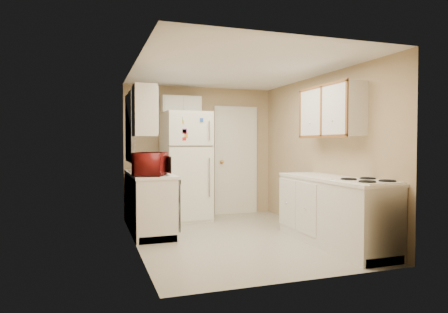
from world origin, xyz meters
name	(u,v)px	position (x,y,z in m)	size (l,w,h in m)	color
floor	(235,238)	(0.00, 0.00, 0.00)	(3.80, 3.80, 0.00)	#B9B39F
ceiling	(235,69)	(0.00, 0.00, 2.40)	(3.80, 3.80, 0.00)	white
wall_left	(135,155)	(-1.40, 0.00, 1.20)	(3.80, 3.80, 0.00)	tan
wall_right	(321,153)	(1.40, 0.00, 1.20)	(3.80, 3.80, 0.00)	tan
wall_back	(200,152)	(0.00, 1.90, 1.20)	(2.80, 2.80, 0.00)	tan
wall_front	(303,159)	(0.00, -1.90, 1.20)	(2.80, 2.80, 0.00)	tan
left_counter	(149,201)	(-1.10, 0.90, 0.45)	(0.60, 1.80, 0.90)	silver
dishwasher	(175,203)	(-0.81, 0.30, 0.49)	(0.03, 0.58, 0.72)	black
sink	(147,174)	(-1.10, 1.05, 0.86)	(0.54, 0.74, 0.16)	gray
microwave	(151,165)	(-1.15, 0.33, 1.05)	(0.33, 0.59, 0.39)	maroon
soap_bottle	(142,165)	(-1.15, 1.26, 1.00)	(0.08, 0.08, 0.18)	white
window_blinds	(130,128)	(-1.36, 1.05, 1.60)	(0.10, 0.98, 1.08)	silver
upper_cabinet_left	(144,111)	(-1.25, 0.22, 1.80)	(0.30, 0.45, 0.70)	silver
refrigerator	(186,166)	(-0.36, 1.53, 0.95)	(0.78, 0.76, 1.90)	silver
cabinet_over_fridge	(181,107)	(-0.40, 1.75, 2.00)	(0.70, 0.30, 0.40)	silver
interior_door	(236,161)	(0.70, 1.86, 1.02)	(0.86, 0.06, 2.08)	silver
right_counter	(334,211)	(1.10, -0.80, 0.45)	(0.60, 2.00, 0.90)	silver
stove	(367,223)	(1.14, -1.43, 0.41)	(0.55, 0.68, 0.83)	silver
upper_cabinet_right	(331,112)	(1.25, -0.50, 1.80)	(0.30, 1.20, 0.70)	silver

